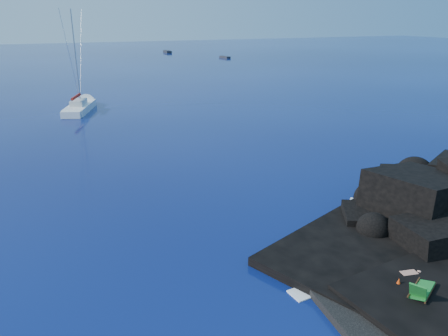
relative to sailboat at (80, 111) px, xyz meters
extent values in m
plane|color=#030736|center=(4.26, -46.39, 0.00)|extent=(400.00, 400.00, 0.00)
cube|color=black|center=(8.76, -45.89, 0.00)|extent=(9.08, 6.86, 0.70)
cube|color=silver|center=(9.18, -44.95, 0.38)|extent=(2.18, 1.33, 0.05)
cone|color=#E7410C|center=(8.14, -45.39, 0.61)|extent=(0.45, 0.45, 0.52)
cube|color=#222227|center=(36.29, 84.74, 0.00)|extent=(1.69, 5.09, 0.67)
cube|color=#26262B|center=(45.77, 59.60, 0.00)|extent=(1.92, 4.15, 0.53)
camera|label=1|loc=(-4.92, -56.96, 11.33)|focal=35.00mm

